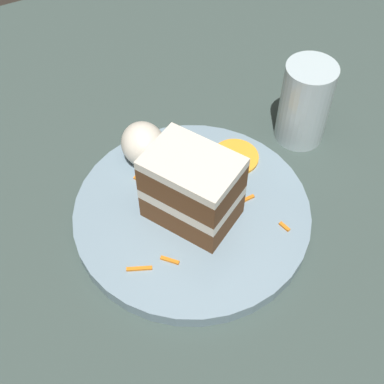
{
  "coord_description": "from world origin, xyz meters",
  "views": [
    {
      "loc": [
        0.37,
        -0.18,
        0.55
      ],
      "look_at": [
        0.04,
        -0.02,
        0.07
      ],
      "focal_mm": 50.0,
      "sensor_mm": 36.0,
      "label": 1
    }
  ],
  "objects_px": {
    "orange_garnish": "(235,157)",
    "drinking_glass": "(304,108)",
    "plate": "(192,213)",
    "cake_slice": "(192,188)",
    "cream_dollop": "(143,144)"
  },
  "relations": [
    {
      "from": "cream_dollop",
      "to": "orange_garnish",
      "type": "height_order",
      "value": "cream_dollop"
    },
    {
      "from": "plate",
      "to": "cake_slice",
      "type": "bearing_deg",
      "value": -26.5
    },
    {
      "from": "drinking_glass",
      "to": "cream_dollop",
      "type": "bearing_deg",
      "value": -100.71
    },
    {
      "from": "drinking_glass",
      "to": "plate",
      "type": "bearing_deg",
      "value": -73.11
    },
    {
      "from": "plate",
      "to": "orange_garnish",
      "type": "distance_m",
      "value": 0.1
    },
    {
      "from": "cream_dollop",
      "to": "drinking_glass",
      "type": "height_order",
      "value": "drinking_glass"
    },
    {
      "from": "orange_garnish",
      "to": "plate",
      "type": "bearing_deg",
      "value": -61.12
    },
    {
      "from": "cake_slice",
      "to": "drinking_glass",
      "type": "distance_m",
      "value": 0.21
    },
    {
      "from": "plate",
      "to": "drinking_glass",
      "type": "xyz_separation_m",
      "value": [
        -0.06,
        0.19,
        0.04
      ]
    },
    {
      "from": "plate",
      "to": "drinking_glass",
      "type": "height_order",
      "value": "drinking_glass"
    },
    {
      "from": "orange_garnish",
      "to": "drinking_glass",
      "type": "distance_m",
      "value": 0.11
    },
    {
      "from": "cream_dollop",
      "to": "drinking_glass",
      "type": "relative_size",
      "value": 0.52
    },
    {
      "from": "plate",
      "to": "orange_garnish",
      "type": "bearing_deg",
      "value": 118.88
    },
    {
      "from": "plate",
      "to": "drinking_glass",
      "type": "relative_size",
      "value": 2.45
    },
    {
      "from": "cake_slice",
      "to": "orange_garnish",
      "type": "relative_size",
      "value": 2.0
    }
  ]
}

